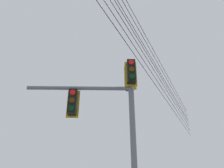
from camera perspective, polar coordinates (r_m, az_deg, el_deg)
signal_mast_assembly at (r=7.81m, az=1.10°, el=-7.22°), size 3.94×1.51×6.84m
overhead_wire_span at (r=10.95m, az=6.83°, el=10.92°), size 6.41×28.51×2.65m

